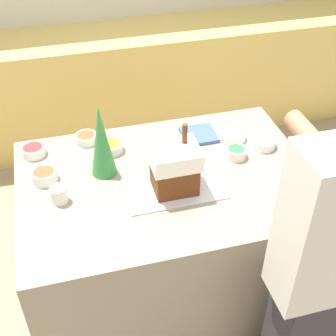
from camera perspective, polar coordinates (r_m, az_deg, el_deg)
The scene contains 16 objects.
ground_plane at distance 2.92m, azimuth -0.13°, elevation -15.13°, with size 12.00×12.00×0.00m, color gray.
back_cabinet_block at distance 4.00m, azimuth -6.95°, elevation 9.87°, with size 6.00×0.60×0.91m.
kitchen_island at distance 2.57m, azimuth -0.14°, elevation -9.08°, with size 1.42×0.99×0.91m.
baking_tray at distance 2.19m, azimuth 0.76°, elevation -2.50°, with size 0.46×0.26×0.01m.
gingerbread_house at distance 2.11m, azimuth 0.80°, elevation 0.09°, with size 0.22×0.19×0.32m.
decorative_tree at distance 2.20m, azimuth -8.13°, elevation 3.28°, with size 0.12×0.12×0.37m.
candy_bowl_near_tray_left at distance 2.39m, azimuth 8.30°, elevation 1.89°, with size 0.11×0.11×0.05m.
candy_bowl_far_right at distance 2.43m, azimuth -6.98°, elevation 2.60°, with size 0.13×0.13×0.05m.
candy_bowl_behind_tray at distance 2.48m, azimuth -16.09°, elevation 2.07°, with size 0.12×0.12×0.05m.
candy_bowl_center_rear at distance 2.53m, azimuth 7.94°, elevation 3.89°, with size 0.13×0.13×0.04m.
candy_bowl_front_corner at distance 2.49m, azimuth 11.55°, elevation 3.08°, with size 0.13×0.13×0.05m.
candy_bowl_near_tray_right at distance 2.52m, azimuth -9.94°, elevation 3.63°, with size 0.12×0.12×0.04m.
candy_bowl_beside_tree at distance 2.30m, azimuth -14.84°, elevation -0.89°, with size 0.12×0.12×0.05m.
cookbook at distance 2.54m, azimuth 3.81°, elevation 4.07°, with size 0.18×0.18×0.02m.
mug at distance 2.16m, azimuth -13.15°, elevation -3.17°, with size 0.08×0.08×0.08m.
person at distance 1.95m, azimuth 19.00°, elevation -12.17°, with size 0.46×0.58×1.76m.
Camera 1 is at (-0.44, -1.68, 2.35)m, focal length 50.00 mm.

